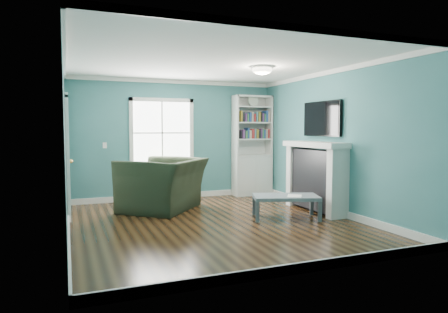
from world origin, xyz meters
name	(u,v)px	position (x,y,z in m)	size (l,w,h in m)	color
floor	(215,223)	(0.00, 0.00, 0.00)	(5.00, 5.00, 0.00)	black
room_walls	(215,126)	(0.00, 0.00, 1.58)	(5.00, 5.00, 5.00)	#347073
trim	(215,148)	(0.00, 0.00, 1.24)	(4.50, 5.00, 2.60)	white
window	(162,133)	(-0.30, 2.49, 1.45)	(1.40, 0.06, 1.50)	white
bookshelf	(252,155)	(1.77, 2.30, 0.92)	(0.90, 0.35, 2.31)	silver
fireplace	(316,177)	(2.08, 0.20, 0.64)	(0.44, 1.58, 1.30)	black
tv	(322,119)	(2.20, 0.20, 1.72)	(0.06, 1.10, 0.65)	black
door	(67,156)	(-2.22, 1.40, 1.07)	(0.12, 0.98, 2.17)	silver
ceiling_fixture	(262,69)	(0.90, 0.10, 2.55)	(0.38, 0.38, 0.15)	white
light_switch	(105,145)	(-1.50, 2.48, 1.20)	(0.08, 0.01, 0.12)	white
recliner	(163,176)	(-0.54, 1.38, 0.65)	(1.49, 0.97, 1.31)	black
coffee_table	(286,198)	(1.25, -0.14, 0.35)	(1.23, 0.93, 0.40)	#454C53
paper_sheet	(295,196)	(1.35, -0.25, 0.40)	(0.23, 0.30, 0.00)	white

